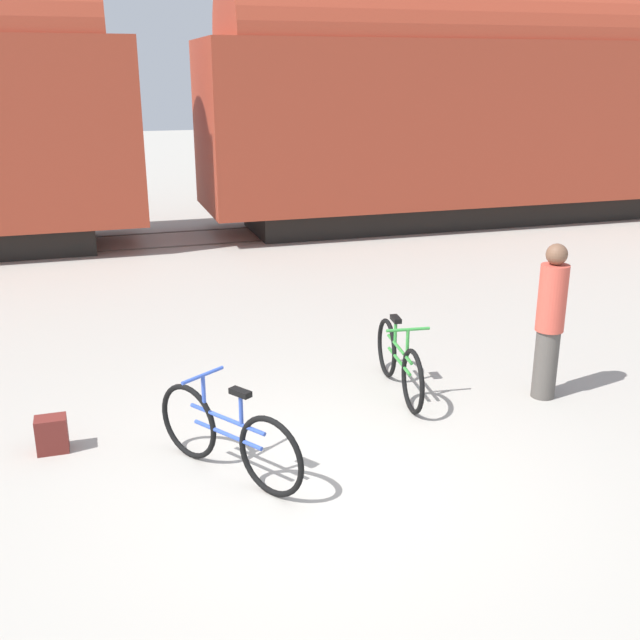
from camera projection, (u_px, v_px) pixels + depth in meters
ground_plane at (326, 483)px, 6.38m from camera, size 80.00×80.00×0.00m
freight_train at (169, 100)px, 14.69m from camera, size 53.35×2.81×5.27m
rail_near at (182, 246)px, 14.92m from camera, size 65.35×0.07×0.01m
rail_far at (173, 232)px, 16.22m from camera, size 65.35×0.07×0.01m
bicycle_green at (399, 362)px, 8.06m from camera, size 0.46×1.65×0.83m
bicycle_blue at (227, 436)px, 6.39m from camera, size 0.98×1.46×0.88m
person_in_red at (550, 321)px, 7.79m from camera, size 0.29×0.29×1.68m
backpack at (52, 434)px, 6.86m from camera, size 0.28×0.20×0.34m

